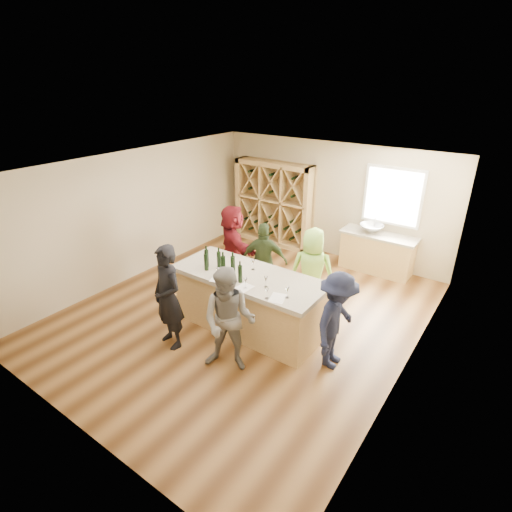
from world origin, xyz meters
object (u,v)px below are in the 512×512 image
Objects in this scene: tasting_counter_base at (249,303)px; person_far_left at (233,244)px; wine_bottle_d at (223,265)px; wine_bottle_a at (207,258)px; wine_rack at (274,204)px; wine_bottle_e at (233,265)px; person_far_mid at (264,261)px; person_near_right at (229,321)px; wine_bottle_f at (240,274)px; sink at (371,228)px; person_near_left at (168,297)px; wine_bottle_b at (206,262)px; person_server at (336,321)px; person_far_right at (312,271)px; wine_bottle_c at (219,260)px.

tasting_counter_base is 1.49× the size of person_far_left.
wine_bottle_a is at bearing 172.90° from wine_bottle_d.
wine_rack is 4.10m from wine_bottle_e.
wine_rack is at bearing -85.56° from person_far_mid.
wine_bottle_a is 0.18× the size of person_near_right.
tasting_counter_base is 8.67× the size of wine_bottle_f.
wine_bottle_f is (1.40, -1.57, 0.36)m from person_far_left.
wine_bottle_e is 1.07× the size of wine_bottle_f.
person_near_right reaches higher than sink.
sink is 0.32× the size of person_near_right.
wine_bottle_a is 0.43m from wine_bottle_d.
wine_rack is 7.33× the size of wine_bottle_f.
person_near_left is (-0.55, -1.02, -0.33)m from wine_bottle_e.
wine_bottle_f reaches higher than tasting_counter_base.
person_near_left is 1.24m from wine_bottle_f.
person_near_left is (-0.08, -0.86, -0.33)m from wine_bottle_b.
wine_bottle_b is at bearing 93.66° from person_server.
person_near_right is at bearing -46.61° from wine_bottle_d.
wine_bottle_b is (-1.56, -3.86, 0.22)m from sink.
person_near_left reaches higher than wine_bottle_e.
person_far_mid is at bearing 108.44° from wine_bottle_f.
wine_bottle_d is 0.19× the size of person_far_right.
person_server is at bearing 37.70° from person_near_left.
person_far_mid reaches higher than wine_bottle_e.
wine_bottle_f is (1.90, -3.94, 0.13)m from wine_rack.
tasting_counter_base is 0.86m from wine_bottle_d.
wine_bottle_b is 1.05× the size of wine_bottle_c.
wine_rack reaches higher than sink.
person_near_right is at bearing -64.36° from wine_rack.
wine_rack is at bearing 115.72° from wine_bottle_f.
wine_bottle_a is 0.18× the size of person_far_right.
person_server is at bearing 8.94° from wine_bottle_f.
person_near_right reaches higher than wine_bottle_c.
wine_bottle_f is at bearing 92.65° from person_near_right.
wine_bottle_b is 0.17× the size of person_near_left.
wine_bottle_d is 0.43m from wine_bottle_f.
wine_bottle_d reaches higher than tasting_counter_base.
wine_bottle_e is (0.56, 0.04, 0.00)m from wine_bottle_a.
person_near_right is 1.07× the size of person_far_mid.
person_far_right is at bearing 43.03° from wine_bottle_a.
person_far_mid is (0.39, 1.25, -0.44)m from wine_bottle_a.
wine_bottle_c is at bearing 25.43° from wine_bottle_a.
person_far_left is at bearing 119.34° from wine_bottle_c.
person_near_left is (1.06, -4.79, -0.19)m from wine_rack.
person_near_right is at bearing -55.10° from wine_bottle_e.
wine_bottle_a is 0.18× the size of person_far_left.
wine_bottle_b reaches higher than sink.
wine_bottle_e is at bearing 34.40° from wine_bottle_d.
tasting_counter_base is at bearing 21.88° from wine_bottle_b.
sink is (2.70, -0.07, -0.09)m from wine_rack.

